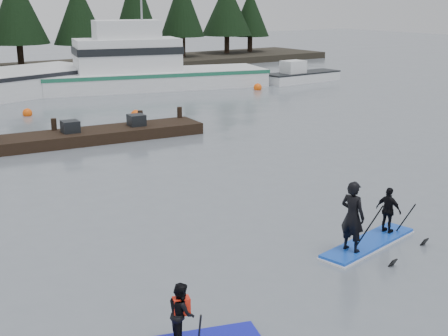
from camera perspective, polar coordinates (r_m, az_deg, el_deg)
ground at (r=14.97m, az=13.45°, el=-9.11°), size 160.00×160.00×0.00m
fishing_boat_medium at (r=43.51m, az=-6.93°, el=8.12°), size 15.86×8.15×8.97m
skiff at (r=46.71m, az=7.15°, el=8.25°), size 6.17×2.03×0.71m
floating_dock at (r=27.20m, az=-16.85°, el=2.32°), size 14.85×3.54×0.49m
buoy_c at (r=42.48m, az=3.09°, el=7.15°), size 0.56×0.56×0.56m
buoy_b at (r=34.70m, az=-17.52°, el=4.58°), size 0.50×0.50×0.50m
buoy_d at (r=32.90m, az=-8.04°, el=4.59°), size 0.53×0.53×0.53m
paddleboard_solo at (r=11.51m, az=-3.88°, el=-14.22°), size 2.95×1.55×1.77m
paddleboard_duo at (r=16.01m, az=12.91°, el=-4.85°), size 3.30×1.47×2.35m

